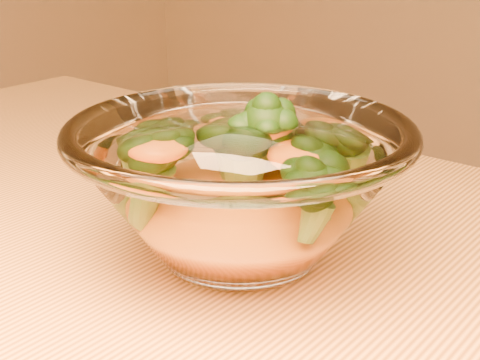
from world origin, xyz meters
The scene contains 3 objects.
glass_bowl centered at (0.01, 0.10, 0.81)m, with size 0.24×0.24×0.11m.
cheese_sauce centered at (0.01, 0.10, 0.78)m, with size 0.12×0.12×0.03m, color orange.
broccoli_heap centered at (0.01, 0.11, 0.82)m, with size 0.16×0.14×0.08m.
Camera 1 is at (0.29, -0.24, 0.98)m, focal length 50.00 mm.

